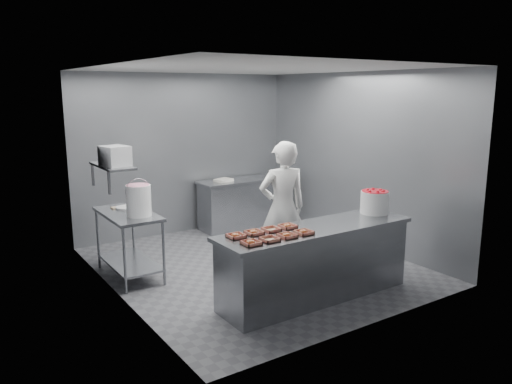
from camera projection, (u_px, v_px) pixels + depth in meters
floor at (255, 266)px, 7.28m from camera, size 4.50×4.50×0.00m
ceiling at (255, 68)px, 6.71m from camera, size 4.50×4.50×0.00m
wall_back at (185, 154)px, 8.83m from camera, size 4.00×0.04×2.80m
wall_left at (114, 186)px, 5.91m from camera, size 0.04×4.50×2.80m
wall_right at (357, 160)px, 8.08m from camera, size 0.04×4.50×2.80m
service_counter at (316, 262)px, 6.08m from camera, size 2.60×0.70×0.90m
prep_table at (129, 235)px, 6.75m from camera, size 0.60×1.20×0.90m
back_counter at (239, 203)px, 9.22m from camera, size 1.50×0.60×0.90m
wall_shelf at (112, 166)px, 6.46m from camera, size 0.35×0.90×0.03m
tray_0 at (251, 243)px, 5.30m from camera, size 0.19×0.18×0.06m
tray_1 at (270, 239)px, 5.43m from camera, size 0.19×0.18×0.04m
tray_2 at (287, 235)px, 5.56m from camera, size 0.19×0.18×0.06m
tray_3 at (304, 232)px, 5.69m from camera, size 0.19×0.18×0.06m
tray_4 at (236, 236)px, 5.55m from camera, size 0.19×0.18×0.06m
tray_5 at (254, 232)px, 5.68m from camera, size 0.19×0.18×0.06m
tray_6 at (271, 229)px, 5.81m from camera, size 0.19×0.18×0.04m
tray_7 at (287, 226)px, 5.94m from camera, size 0.19×0.18×0.06m
worker at (282, 208)px, 6.84m from camera, size 0.76×0.60×1.85m
strawberry_tub at (375, 201)px, 6.62m from camera, size 0.37×0.37×0.31m
glaze_bucket at (139, 200)px, 6.48m from camera, size 0.34×0.32×0.50m
bucket_lid at (126, 207)px, 6.93m from camera, size 0.37×0.37×0.02m
rag at (116, 208)px, 6.93m from camera, size 0.13×0.12×0.02m
appliance at (115, 156)px, 6.32m from camera, size 0.36×0.39×0.25m
paper_stack at (224, 180)px, 8.96m from camera, size 0.34×0.27×0.05m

